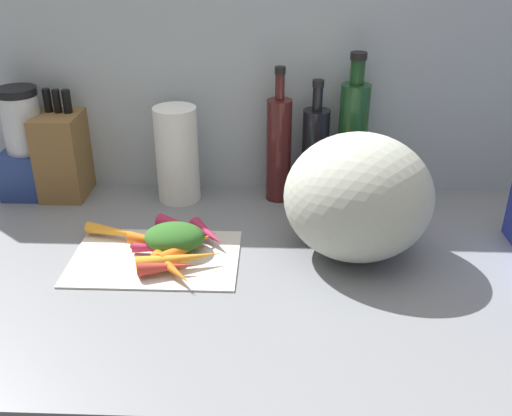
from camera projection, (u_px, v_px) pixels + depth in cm
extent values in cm
cube|color=slate|center=(239.00, 270.00, 117.29)|extent=(170.00, 80.00, 3.00)
cube|color=#ADB7C1|center=(247.00, 68.00, 137.37)|extent=(170.00, 3.00, 60.00)
cube|color=beige|center=(155.00, 257.00, 118.18)|extent=(33.66, 22.60, 0.80)
cone|color=orange|center=(189.00, 246.00, 118.01)|extent=(12.26, 13.87, 3.23)
cone|color=#B2264C|center=(184.00, 227.00, 124.98)|extent=(13.18, 8.43, 3.46)
cone|color=red|center=(166.00, 267.00, 111.37)|extent=(11.25, 4.89, 2.95)
cone|color=orange|center=(172.00, 269.00, 110.85)|extent=(9.92, 10.79, 2.85)
cone|color=orange|center=(166.00, 243.00, 119.95)|extent=(17.03, 6.61, 2.50)
cone|color=#B2264C|center=(208.00, 233.00, 122.63)|extent=(9.20, 10.03, 3.34)
cone|color=orange|center=(180.00, 259.00, 113.37)|extent=(17.05, 8.51, 3.49)
cone|color=orange|center=(123.00, 233.00, 123.65)|extent=(17.03, 6.77, 2.56)
cone|color=#B2264C|center=(161.00, 248.00, 118.58)|extent=(11.66, 2.41, 2.11)
ellipsoid|color=#2D6023|center=(175.00, 237.00, 119.33)|extent=(12.40, 9.54, 5.25)
ellipsoid|color=#B2B7A8|center=(358.00, 197.00, 114.60)|extent=(29.31, 26.89, 25.53)
cube|color=brown|center=(63.00, 155.00, 141.38)|extent=(10.44, 13.64, 20.54)
cylinder|color=black|center=(47.00, 100.00, 137.14)|extent=(1.89, 1.89, 5.50)
cylinder|color=black|center=(57.00, 101.00, 136.57)|extent=(1.82, 1.82, 5.50)
cylinder|color=black|center=(67.00, 101.00, 136.38)|extent=(2.01, 2.01, 5.50)
cube|color=navy|center=(31.00, 172.00, 143.58)|extent=(12.17, 12.17, 11.29)
cylinder|color=silver|center=(22.00, 124.00, 137.93)|extent=(9.13, 9.13, 13.69)
cylinder|color=black|center=(16.00, 92.00, 134.43)|extent=(9.31, 9.31, 1.80)
cylinder|color=white|center=(177.00, 155.00, 138.27)|extent=(10.12, 10.12, 22.98)
cylinder|color=#471919|center=(279.00, 151.00, 137.98)|extent=(5.91, 5.91, 24.77)
cylinder|color=#471919|center=(280.00, 87.00, 131.04)|extent=(2.14, 2.14, 5.92)
cylinder|color=black|center=(280.00, 70.00, 129.34)|extent=(2.46, 2.46, 1.60)
cylinder|color=black|center=(315.00, 156.00, 138.34)|extent=(6.34, 6.34, 22.39)
cylinder|color=black|center=(318.00, 99.00, 132.06)|extent=(2.30, 2.30, 5.39)
cylinder|color=black|center=(318.00, 83.00, 130.48)|extent=(2.65, 2.65, 1.60)
cylinder|color=#19421E|center=(352.00, 144.00, 136.82)|extent=(6.81, 6.81, 28.40)
cylinder|color=#19421E|center=(358.00, 72.00, 129.15)|extent=(3.23, 3.23, 5.54)
cylinder|color=black|center=(359.00, 56.00, 127.54)|extent=(3.72, 3.72, 1.60)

